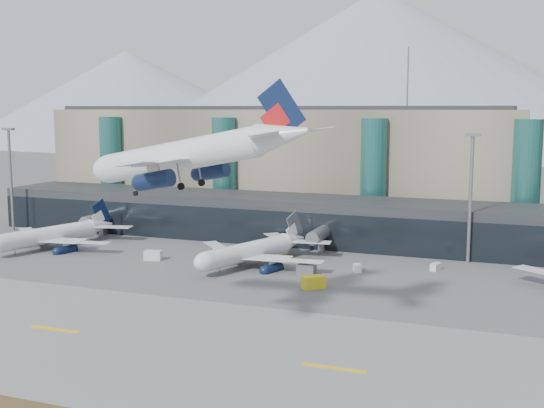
# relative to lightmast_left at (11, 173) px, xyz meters

# --- Properties ---
(ground) EXTENTS (900.00, 900.00, 0.00)m
(ground) POSITION_rel_lightmast_left_xyz_m (80.00, -45.00, -14.42)
(ground) COLOR #515154
(ground) RESTS_ON ground
(runway_strip) EXTENTS (400.00, 40.00, 0.04)m
(runway_strip) POSITION_rel_lightmast_left_xyz_m (80.00, -60.00, -14.40)
(runway_strip) COLOR slate
(runway_strip) RESTS_ON ground
(runway_markings) EXTENTS (128.00, 1.00, 0.02)m
(runway_markings) POSITION_rel_lightmast_left_xyz_m (80.00, -60.00, -14.37)
(runway_markings) COLOR gold
(runway_markings) RESTS_ON ground
(concourse) EXTENTS (170.00, 27.00, 10.00)m
(concourse) POSITION_rel_lightmast_left_xyz_m (79.98, 12.73, -9.45)
(concourse) COLOR black
(concourse) RESTS_ON ground
(terminal_main) EXTENTS (130.00, 30.00, 31.00)m
(terminal_main) POSITION_rel_lightmast_left_xyz_m (55.00, 45.00, 1.03)
(terminal_main) COLOR gray
(terminal_main) RESTS_ON ground
(teal_towers) EXTENTS (116.40, 19.40, 46.00)m
(teal_towers) POSITION_rel_lightmast_left_xyz_m (65.01, 29.01, -0.41)
(teal_towers) COLOR #23635D
(teal_towers) RESTS_ON ground
(mountain_ridge) EXTENTS (910.00, 400.00, 110.00)m
(mountain_ridge) POSITION_rel_lightmast_left_xyz_m (95.97, 335.00, 31.33)
(mountain_ridge) COLOR gray
(mountain_ridge) RESTS_ON ground
(lightmast_left) EXTENTS (3.00, 1.20, 25.60)m
(lightmast_left) POSITION_rel_lightmast_left_xyz_m (0.00, 0.00, 0.00)
(lightmast_left) COLOR slate
(lightmast_left) RESTS_ON ground
(lightmast_mid) EXTENTS (3.00, 1.20, 25.60)m
(lightmast_mid) POSITION_rel_lightmast_left_xyz_m (110.00, 3.00, 0.00)
(lightmast_mid) COLOR slate
(lightmast_mid) RESTS_ON ground
(hero_jet) EXTENTS (34.06, 34.22, 11.09)m
(hero_jet) POSITION_rel_lightmast_left_xyz_m (81.48, -57.13, 11.40)
(hero_jet) COLOR silver
(hero_jet) RESTS_ON ground
(jet_parked_left) EXTENTS (31.65, 33.10, 10.62)m
(jet_parked_left) POSITION_rel_lightmast_left_xyz_m (24.24, -12.72, -10.40)
(jet_parked_left) COLOR silver
(jet_parked_left) RESTS_ON ground
(jet_parked_mid) EXTENTS (30.59, 32.54, 10.46)m
(jet_parked_mid) POSITION_rel_lightmast_left_xyz_m (71.53, -12.76, -10.46)
(jet_parked_mid) COLOR silver
(jet_parked_mid) RESTS_ON ground
(veh_a) EXTENTS (3.77, 2.71, 1.91)m
(veh_a) POSITION_rel_lightmast_left_xyz_m (50.23, -17.14, -13.46)
(veh_a) COLOR silver
(veh_a) RESTS_ON ground
(veh_b) EXTENTS (2.68, 3.34, 1.68)m
(veh_b) POSITION_rel_lightmast_left_xyz_m (71.76, -1.43, -13.58)
(veh_b) COLOR yellow
(veh_b) RESTS_ON ground
(veh_c) EXTENTS (3.46, 1.98, 1.87)m
(veh_c) POSITION_rel_lightmast_left_xyz_m (83.04, -17.94, -13.49)
(veh_c) COLOR #4D4E53
(veh_c) RESTS_ON ground
(veh_d) EXTENTS (2.01, 2.71, 1.39)m
(veh_d) POSITION_rel_lightmast_left_xyz_m (104.87, -5.97, -13.73)
(veh_d) COLOR silver
(veh_d) RESTS_ON ground
(veh_f) EXTENTS (3.65, 4.14, 2.06)m
(veh_f) POSITION_rel_lightmast_left_xyz_m (14.91, -9.57, -13.39)
(veh_f) COLOR #4D4E53
(veh_f) RESTS_ON ground
(veh_g) EXTENTS (2.20, 2.70, 1.37)m
(veh_g) POSITION_rel_lightmast_left_xyz_m (91.23, -12.11, -13.73)
(veh_g) COLOR silver
(veh_g) RESTS_ON ground
(veh_h) EXTENTS (4.27, 4.06, 2.14)m
(veh_h) POSITION_rel_lightmast_left_xyz_m (87.06, -26.44, -13.35)
(veh_h) COLOR yellow
(veh_h) RESTS_ON ground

